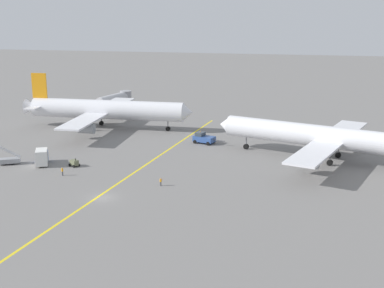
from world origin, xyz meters
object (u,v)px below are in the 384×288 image
object	(u,v)px
gse_stair_truck_yellow	(9,160)
gse_gpu_cart_small	(74,163)
ground_crew_wing_walker_right	(62,171)
jet_bridge	(117,98)
airliner_at_gate_left	(106,110)
ground_crew_ramp_agent_by_cones	(161,182)
airliner_being_pushed	(323,137)
gse_catering_truck_tall	(42,157)
pushback_tug	(204,138)

from	to	relation	value
gse_stair_truck_yellow	gse_gpu_cart_small	size ratio (longest dim) A/B	1.87
ground_crew_wing_walker_right	jet_bridge	distance (m)	70.50
gse_stair_truck_yellow	gse_gpu_cart_small	bearing A→B (deg)	5.39
airliner_at_gate_left	gse_stair_truck_yellow	size ratio (longest dim) A/B	9.94
airliner_at_gate_left	jet_bridge	distance (m)	27.65
jet_bridge	gse_stair_truck_yellow	bearing A→B (deg)	-91.33
airliner_at_gate_left	gse_gpu_cart_small	bearing A→B (deg)	-79.76
gse_stair_truck_yellow	gse_gpu_cart_small	xyz separation A→B (m)	(14.50, 1.37, -0.23)
ground_crew_ramp_agent_by_cones	gse_stair_truck_yellow	bearing A→B (deg)	168.89
airliner_being_pushed	gse_gpu_cart_small	bearing A→B (deg)	-162.83
gse_gpu_cart_small	ground_crew_wing_walker_right	bearing A→B (deg)	-87.10
airliner_being_pushed	gse_catering_truck_tall	bearing A→B (deg)	-164.69
pushback_tug	ground_crew_wing_walker_right	xyz separation A→B (m)	(-23.11, -31.84, -0.36)
ground_crew_wing_walker_right	jet_bridge	size ratio (longest dim) A/B	0.11
gse_stair_truck_yellow	jet_bridge	xyz separation A→B (m)	(1.49, 64.06, 2.82)
ground_crew_ramp_agent_by_cones	airliner_at_gate_left	bearing A→B (deg)	122.30
gse_catering_truck_tall	ground_crew_ramp_agent_by_cones	size ratio (longest dim) A/B	3.96
airliner_at_gate_left	ground_crew_wing_walker_right	size ratio (longest dim) A/B	27.93
pushback_tug	gse_stair_truck_yellow	world-z (taller)	gse_stair_truck_yellow
airliner_being_pushed	gse_gpu_cart_small	distance (m)	54.80
airliner_at_gate_left	gse_catering_truck_tall	world-z (taller)	airliner_at_gate_left
jet_bridge	ground_crew_ramp_agent_by_cones	bearing A→B (deg)	-64.10
jet_bridge	airliner_being_pushed	bearing A→B (deg)	-35.54
airliner_at_gate_left	gse_gpu_cart_small	xyz separation A→B (m)	(6.48, -35.87, -4.51)
gse_gpu_cart_small	pushback_tug	bearing A→B (deg)	47.26
jet_bridge	pushback_tug	bearing A→B (deg)	-45.68
ground_crew_ramp_agent_by_cones	jet_bridge	xyz separation A→B (m)	(-34.54, 71.13, 3.02)
airliner_at_gate_left	ground_crew_ramp_agent_by_cones	distance (m)	52.61
gse_gpu_cart_small	jet_bridge	world-z (taller)	jet_bridge
pushback_tug	gse_gpu_cart_small	distance (m)	34.54
gse_gpu_cart_small	ground_crew_wing_walker_right	xyz separation A→B (m)	(0.33, -6.47, 0.12)
airliner_being_pushed	ground_crew_wing_walker_right	world-z (taller)	airliner_being_pushed
airliner_at_gate_left	ground_crew_ramp_agent_by_cones	xyz separation A→B (m)	(28.01, -44.31, -4.48)
jet_bridge	ground_crew_wing_walker_right	bearing A→B (deg)	-79.08
pushback_tug	ground_crew_wing_walker_right	bearing A→B (deg)	-125.98
pushback_tug	jet_bridge	size ratio (longest dim) A/B	0.53
ground_crew_wing_walker_right	jet_bridge	world-z (taller)	jet_bridge
gse_stair_truck_yellow	ground_crew_ramp_agent_by_cones	bearing A→B (deg)	-11.11
gse_gpu_cart_small	jet_bridge	distance (m)	64.10
gse_catering_truck_tall	jet_bridge	world-z (taller)	jet_bridge
pushback_tug	jet_bridge	xyz separation A→B (m)	(-36.45, 37.32, 2.58)
airliner_at_gate_left	pushback_tug	bearing A→B (deg)	-19.33
ground_crew_wing_walker_right	gse_stair_truck_yellow	bearing A→B (deg)	161.02
airliner_being_pushed	gse_stair_truck_yellow	xyz separation A→B (m)	(-66.68, -17.49, -4.26)
jet_bridge	gse_gpu_cart_small	bearing A→B (deg)	-78.27
airliner_being_pushed	gse_stair_truck_yellow	size ratio (longest dim) A/B	10.01
gse_stair_truck_yellow	ground_crew_wing_walker_right	xyz separation A→B (m)	(14.83, -5.10, -0.11)
gse_gpu_cart_small	ground_crew_ramp_agent_by_cones	world-z (taller)	gse_gpu_cart_small
pushback_tug	gse_catering_truck_tall	size ratio (longest dim) A/B	1.34
airliner_at_gate_left	ground_crew_wing_walker_right	bearing A→B (deg)	-80.87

